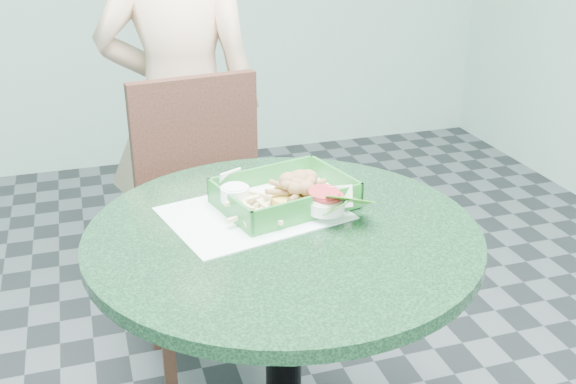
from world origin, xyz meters
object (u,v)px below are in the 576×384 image
object	(u,v)px
diner_person	(182,108)
crab_sandwich	(297,197)
dining_chair	(205,211)
sauce_ramekin	(233,196)
cafe_table	(283,303)
food_basket	(285,206)

from	to	relation	value
diner_person	crab_sandwich	size ratio (longest dim) A/B	11.47
dining_chair	sauce_ramekin	distance (m)	0.57
dining_chair	diner_person	distance (m)	0.42
dining_chair	diner_person	size ratio (longest dim) A/B	0.61
cafe_table	dining_chair	world-z (taller)	dining_chair
diner_person	crab_sandwich	bearing A→B (deg)	110.28
cafe_table	dining_chair	bearing A→B (deg)	95.48
dining_chair	food_basket	bearing A→B (deg)	-86.46
crab_sandwich	food_basket	bearing A→B (deg)	124.00
cafe_table	diner_person	bearing A→B (deg)	93.35
food_basket	crab_sandwich	size ratio (longest dim) A/B	2.19
diner_person	food_basket	xyz separation A→B (m)	(0.10, -0.87, 0.01)
diner_person	sauce_ramekin	size ratio (longest dim) A/B	23.92
food_basket	sauce_ramekin	size ratio (longest dim) A/B	4.57
crab_sandwich	dining_chair	bearing A→B (deg)	102.15
crab_sandwich	diner_person	bearing A→B (deg)	97.27
cafe_table	sauce_ramekin	world-z (taller)	sauce_ramekin
diner_person	sauce_ramekin	xyz separation A→B (m)	(-0.02, -0.86, 0.04)
cafe_table	crab_sandwich	xyz separation A→B (m)	(0.06, 0.08, 0.22)
cafe_table	food_basket	xyz separation A→B (m)	(0.04, 0.11, 0.19)
dining_chair	food_basket	size ratio (longest dim) A/B	3.21
diner_person	sauce_ramekin	distance (m)	0.86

